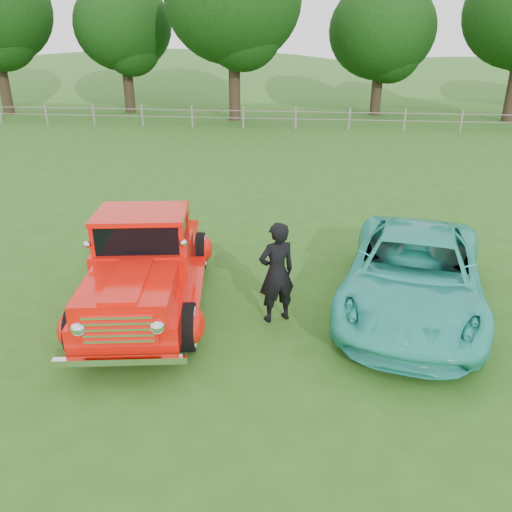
# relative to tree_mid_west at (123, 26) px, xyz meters

# --- Properties ---
(ground) EXTENTS (140.00, 140.00, 0.00)m
(ground) POSITION_rel_tree_mid_west_xyz_m (12.00, -28.00, -5.55)
(ground) COLOR #2B5316
(ground) RESTS_ON ground
(distant_hills) EXTENTS (116.00, 60.00, 18.00)m
(distant_hills) POSITION_rel_tree_mid_west_xyz_m (7.92, 31.46, -10.10)
(distant_hills) COLOR #356725
(distant_hills) RESTS_ON ground
(fence_line) EXTENTS (48.00, 0.12, 1.20)m
(fence_line) POSITION_rel_tree_mid_west_xyz_m (12.00, -6.00, -4.95)
(fence_line) COLOR slate
(fence_line) RESTS_ON ground
(tree_mid_west) EXTENTS (6.40, 6.40, 8.46)m
(tree_mid_west) POSITION_rel_tree_mid_west_xyz_m (0.00, 0.00, 0.00)
(tree_mid_west) COLOR black
(tree_mid_west) RESTS_ON ground
(tree_near_west) EXTENTS (8.00, 8.00, 10.42)m
(tree_near_west) POSITION_rel_tree_mid_west_xyz_m (8.00, -3.00, 1.25)
(tree_near_west) COLOR black
(tree_near_west) RESTS_ON ground
(tree_near_east) EXTENTS (6.80, 6.80, 8.33)m
(tree_near_east) POSITION_rel_tree_mid_west_xyz_m (17.00, 1.00, -0.30)
(tree_near_east) COLOR black
(tree_near_east) RESTS_ON ground
(red_pickup) EXTENTS (2.86, 5.21, 1.78)m
(red_pickup) POSITION_rel_tree_mid_west_xyz_m (10.61, -27.24, -4.75)
(red_pickup) COLOR black
(red_pickup) RESTS_ON ground
(teal_sedan) EXTENTS (3.17, 5.28, 1.37)m
(teal_sedan) POSITION_rel_tree_mid_west_xyz_m (15.30, -26.79, -4.86)
(teal_sedan) COLOR #2DB4A2
(teal_sedan) RESTS_ON ground
(man) EXTENTS (0.77, 0.69, 1.76)m
(man) POSITION_rel_tree_mid_west_xyz_m (12.96, -27.51, -4.67)
(man) COLOR black
(man) RESTS_ON ground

